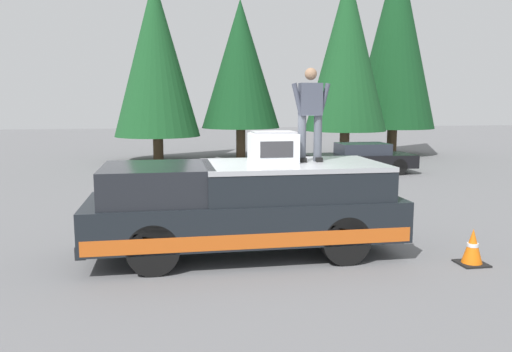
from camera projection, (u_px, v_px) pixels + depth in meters
ground_plane at (251, 254)px, 9.24m from camera, size 90.00×90.00×0.00m
pickup_truck at (245, 207)px, 9.11m from camera, size 2.01×5.54×1.65m
compressor_unit at (273, 147)px, 9.19m from camera, size 0.65×0.84×0.56m
person_on_truck_bed at (310, 112)px, 9.21m from camera, size 0.29×0.72×1.69m
parked_car_black at (360, 158)px, 19.55m from camera, size 1.64×4.10×1.16m
traffic_cone at (473, 248)px, 8.60m from camera, size 0.47×0.47×0.62m
conifer_far_left at (396, 38)px, 25.71m from camera, size 4.18×4.18×10.46m
conifer_left at (347, 52)px, 23.36m from camera, size 3.78×3.78×8.66m
conifer_center_left at (240, 64)px, 24.38m from camera, size 3.78×3.78×7.56m
conifer_center_right at (156, 58)px, 23.17m from camera, size 3.93×3.93×8.29m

